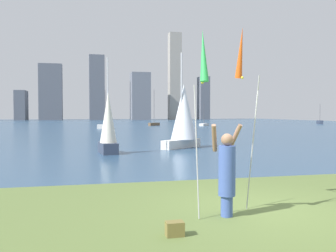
{
  "coord_description": "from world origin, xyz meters",
  "views": [
    {
      "loc": [
        -3.59,
        -7.07,
        2.06
      ],
      "look_at": [
        -0.59,
        6.07,
        1.58
      ],
      "focal_mm": 39.02,
      "sensor_mm": 36.0,
      "label": 1
    }
  ],
  "objects_px": {
    "bag": "(175,229)",
    "sailboat_8": "(154,123)",
    "sailboat_0": "(204,124)",
    "sailboat_5": "(105,126)",
    "kite_flag_right": "(241,58)",
    "sailboat_4": "(184,115)",
    "kite_flag_left": "(203,62)",
    "sailboat_1": "(108,126)",
    "person": "(227,171)",
    "sailboat_7": "(320,122)"
  },
  "relations": [
    {
      "from": "sailboat_7",
      "to": "person",
      "type": "bearing_deg",
      "value": -126.93
    },
    {
      "from": "sailboat_4",
      "to": "sailboat_7",
      "type": "xyz_separation_m",
      "value": [
        37.6,
        39.84,
        -1.58
      ]
    },
    {
      "from": "kite_flag_right",
      "to": "sailboat_8",
      "type": "bearing_deg",
      "value": 81.41
    },
    {
      "from": "kite_flag_right",
      "to": "sailboat_8",
      "type": "height_order",
      "value": "sailboat_8"
    },
    {
      "from": "sailboat_5",
      "to": "sailboat_8",
      "type": "distance_m",
      "value": 13.55
    },
    {
      "from": "person",
      "to": "sailboat_8",
      "type": "height_order",
      "value": "sailboat_8"
    },
    {
      "from": "bag",
      "to": "sailboat_8",
      "type": "relative_size",
      "value": 0.05
    },
    {
      "from": "sailboat_1",
      "to": "sailboat_4",
      "type": "height_order",
      "value": "sailboat_4"
    },
    {
      "from": "kite_flag_right",
      "to": "sailboat_0",
      "type": "distance_m",
      "value": 51.82
    },
    {
      "from": "bag",
      "to": "sailboat_8",
      "type": "distance_m",
      "value": 54.35
    },
    {
      "from": "kite_flag_left",
      "to": "sailboat_0",
      "type": "bearing_deg",
      "value": 71.49
    },
    {
      "from": "person",
      "to": "sailboat_1",
      "type": "bearing_deg",
      "value": 102.89
    },
    {
      "from": "kite_flag_left",
      "to": "sailboat_0",
      "type": "relative_size",
      "value": 0.94
    },
    {
      "from": "kite_flag_right",
      "to": "bag",
      "type": "xyz_separation_m",
      "value": [
        -1.89,
        -1.59,
        -3.15
      ]
    },
    {
      "from": "person",
      "to": "sailboat_5",
      "type": "distance_m",
      "value": 42.06
    },
    {
      "from": "person",
      "to": "sailboat_1",
      "type": "distance_m",
      "value": 12.01
    },
    {
      "from": "sailboat_5",
      "to": "sailboat_8",
      "type": "xyz_separation_m",
      "value": [
        8.55,
        10.52,
        0.03
      ]
    },
    {
      "from": "kite_flag_left",
      "to": "sailboat_0",
      "type": "distance_m",
      "value": 53.1
    },
    {
      "from": "sailboat_0",
      "to": "sailboat_8",
      "type": "xyz_separation_m",
      "value": [
        -7.81,
        2.57,
        0.1
      ]
    },
    {
      "from": "kite_flag_right",
      "to": "sailboat_7",
      "type": "bearing_deg",
      "value": 53.13
    },
    {
      "from": "person",
      "to": "sailboat_5",
      "type": "relative_size",
      "value": 0.36
    },
    {
      "from": "sailboat_1",
      "to": "sailboat_5",
      "type": "distance_m",
      "value": 30.21
    },
    {
      "from": "kite_flag_left",
      "to": "kite_flag_right",
      "type": "height_order",
      "value": "kite_flag_right"
    },
    {
      "from": "sailboat_4",
      "to": "sailboat_5",
      "type": "bearing_deg",
      "value": 96.33
    },
    {
      "from": "sailboat_0",
      "to": "sailboat_1",
      "type": "relative_size",
      "value": 0.79
    },
    {
      "from": "kite_flag_left",
      "to": "bag",
      "type": "xyz_separation_m",
      "value": [
        -0.69,
        -0.61,
        -2.89
      ]
    },
    {
      "from": "sailboat_0",
      "to": "sailboat_5",
      "type": "xyz_separation_m",
      "value": [
        -16.36,
        -7.94,
        0.08
      ]
    },
    {
      "from": "kite_flag_left",
      "to": "bag",
      "type": "distance_m",
      "value": 3.03
    },
    {
      "from": "kite_flag_left",
      "to": "sailboat_5",
      "type": "height_order",
      "value": "sailboat_5"
    },
    {
      "from": "sailboat_0",
      "to": "sailboat_5",
      "type": "distance_m",
      "value": 18.18
    },
    {
      "from": "kite_flag_left",
      "to": "sailboat_8",
      "type": "relative_size",
      "value": 0.61
    },
    {
      "from": "sailboat_7",
      "to": "kite_flag_right",
      "type": "bearing_deg",
      "value": -126.87
    },
    {
      "from": "kite_flag_right",
      "to": "sailboat_1",
      "type": "distance_m",
      "value": 11.57
    },
    {
      "from": "kite_flag_right",
      "to": "sailboat_5",
      "type": "xyz_separation_m",
      "value": [
        -0.71,
        41.37,
        -2.94
      ]
    },
    {
      "from": "sailboat_0",
      "to": "sailboat_5",
      "type": "height_order",
      "value": "sailboat_5"
    },
    {
      "from": "kite_flag_left",
      "to": "sailboat_5",
      "type": "distance_m",
      "value": 42.43
    },
    {
      "from": "sailboat_5",
      "to": "sailboat_1",
      "type": "bearing_deg",
      "value": -92.81
    },
    {
      "from": "sailboat_0",
      "to": "sailboat_8",
      "type": "relative_size",
      "value": 0.65
    },
    {
      "from": "sailboat_4",
      "to": "sailboat_8",
      "type": "distance_m",
      "value": 38.83
    },
    {
      "from": "sailboat_4",
      "to": "sailboat_8",
      "type": "relative_size",
      "value": 0.95
    },
    {
      "from": "bag",
      "to": "sailboat_8",
      "type": "height_order",
      "value": "sailboat_8"
    },
    {
      "from": "kite_flag_left",
      "to": "sailboat_8",
      "type": "height_order",
      "value": "sailboat_8"
    },
    {
      "from": "sailboat_0",
      "to": "sailboat_7",
      "type": "distance_m",
      "value": 24.67
    },
    {
      "from": "sailboat_4",
      "to": "sailboat_8",
      "type": "bearing_deg",
      "value": 81.92
    },
    {
      "from": "sailboat_1",
      "to": "sailboat_0",
      "type": "bearing_deg",
      "value": 64.91
    },
    {
      "from": "kite_flag_left",
      "to": "bag",
      "type": "height_order",
      "value": "kite_flag_left"
    },
    {
      "from": "person",
      "to": "sailboat_8",
      "type": "xyz_separation_m",
      "value": [
        8.43,
        52.57,
        -0.55
      ]
    },
    {
      "from": "kite_flag_left",
      "to": "sailboat_7",
      "type": "distance_m",
      "value": 68.19
    },
    {
      "from": "person",
      "to": "kite_flag_left",
      "type": "relative_size",
      "value": 0.51
    },
    {
      "from": "kite_flag_right",
      "to": "sailboat_4",
      "type": "xyz_separation_m",
      "value": [
        2.38,
        13.47,
        -1.33
      ]
    }
  ]
}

